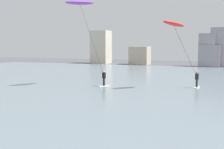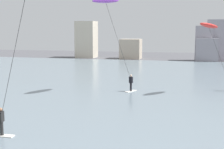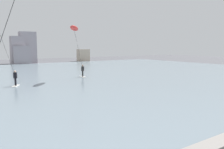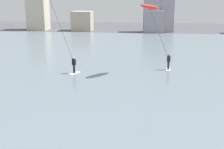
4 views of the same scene
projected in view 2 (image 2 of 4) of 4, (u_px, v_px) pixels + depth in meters
name	position (u px, v px, depth m)	size (l,w,h in m)	color
water_bay	(173.00, 84.00, 35.97)	(84.00, 52.00, 0.10)	slate
far_shore_buildings	(161.00, 44.00, 64.55)	(45.48, 5.85, 7.86)	beige
kitesurfer_red	(212.00, 33.00, 29.63)	(3.48, 4.10, 6.69)	silver
kitesurfer_black	(24.00, 0.00, 16.03)	(4.88, 1.87, 8.52)	silver
kitesurfer_purple	(108.00, 8.00, 30.06)	(4.09, 3.52, 8.91)	silver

